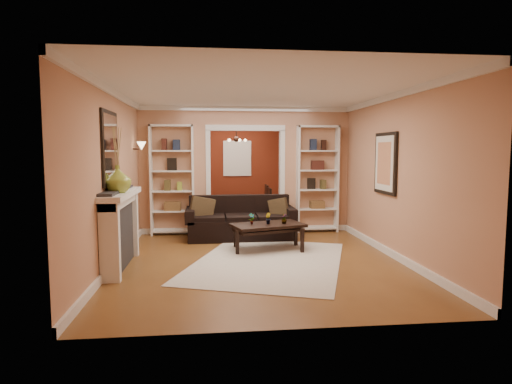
{
  "coord_description": "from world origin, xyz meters",
  "views": [
    {
      "loc": [
        -0.77,
        -8.02,
        1.77
      ],
      "look_at": [
        0.01,
        -0.8,
        1.06
      ],
      "focal_mm": 30.0,
      "sensor_mm": 36.0,
      "label": 1
    }
  ],
  "objects": [
    {
      "name": "area_rug",
      "position": [
        0.15,
        -1.41,
        0.01
      ],
      "size": [
        3.13,
        3.68,
        0.01
      ],
      "primitive_type": "cube",
      "rotation": [
        0.0,
        0.0,
        -0.34
      ],
      "color": "beige",
      "rests_on": "floor"
    },
    {
      "name": "plant_center",
      "position": [
        0.25,
        -0.6,
        0.57
      ],
      "size": [
        0.11,
        0.13,
        0.19
      ],
      "primitive_type": "imported",
      "rotation": [
        0.0,
        0.0,
        1.85
      ],
      "color": "#336626",
      "rests_on": "coffee_table"
    },
    {
      "name": "wall_left",
      "position": [
        -2.25,
        0.0,
        1.35
      ],
      "size": [
        0.0,
        8.0,
        8.0
      ],
      "primitive_type": "plane",
      "rotation": [
        1.57,
        0.0,
        1.57
      ],
      "color": "tan",
      "rests_on": "ground"
    },
    {
      "name": "bookshelf_right",
      "position": [
        1.55,
        1.03,
        1.15
      ],
      "size": [
        0.9,
        0.3,
        2.3
      ],
      "primitive_type": "cube",
      "color": "white",
      "rests_on": "floor"
    },
    {
      "name": "framed_art",
      "position": [
        2.21,
        -1.0,
        1.55
      ],
      "size": [
        0.04,
        0.85,
        1.05
      ],
      "primitive_type": "cube",
      "color": "black",
      "rests_on": "wall_right"
    },
    {
      "name": "pillow_right",
      "position": [
        0.61,
        0.43,
        0.6
      ],
      "size": [
        0.38,
        0.28,
        0.37
      ],
      "primitive_type": "cube",
      "rotation": [
        0.0,
        0.0,
        -0.52
      ],
      "color": "brown",
      "rests_on": "sofa"
    },
    {
      "name": "red_back_panel",
      "position": [
        0.0,
        3.97,
        1.32
      ],
      "size": [
        4.44,
        0.04,
        2.64
      ],
      "primitive_type": "cube",
      "color": "maroon",
      "rests_on": "floor"
    },
    {
      "name": "chandelier",
      "position": [
        0.0,
        2.7,
        2.02
      ],
      "size": [
        0.5,
        0.5,
        0.3
      ],
      "primitive_type": "cube",
      "color": "#321D17",
      "rests_on": "ceiling"
    },
    {
      "name": "wall_sconce",
      "position": [
        -2.15,
        0.55,
        1.83
      ],
      "size": [
        0.18,
        0.18,
        0.22
      ],
      "primitive_type": "cube",
      "color": "#FFE0A5",
      "rests_on": "wall_left"
    },
    {
      "name": "partition_wall",
      "position": [
        0.0,
        1.2,
        1.35
      ],
      "size": [
        4.5,
        0.15,
        2.7
      ],
      "primitive_type": "cube",
      "color": "tan",
      "rests_on": "floor"
    },
    {
      "name": "dining_table",
      "position": [
        -0.1,
        2.6,
        0.3
      ],
      "size": [
        1.69,
        0.94,
        0.59
      ],
      "primitive_type": "imported",
      "rotation": [
        0.0,
        0.0,
        1.57
      ],
      "color": "black",
      "rests_on": "floor"
    },
    {
      "name": "fireplace",
      "position": [
        -2.09,
        -1.5,
        0.58
      ],
      "size": [
        0.32,
        1.7,
        1.16
      ],
      "primitive_type": "cube",
      "color": "white",
      "rests_on": "floor"
    },
    {
      "name": "dining_chair_se",
      "position": [
        0.45,
        2.9,
        0.45
      ],
      "size": [
        0.59,
        0.59,
        0.91
      ],
      "primitive_type": "cube",
      "rotation": [
        0.0,
        0.0,
        -1.17
      ],
      "color": "black",
      "rests_on": "floor"
    },
    {
      "name": "wall_right",
      "position": [
        2.25,
        0.0,
        1.35
      ],
      "size": [
        0.0,
        8.0,
        8.0
      ],
      "primitive_type": "plane",
      "rotation": [
        1.57,
        0.0,
        -1.57
      ],
      "color": "tan",
      "rests_on": "ground"
    },
    {
      "name": "wall_back",
      "position": [
        0.0,
        4.0,
        1.35
      ],
      "size": [
        8.0,
        0.0,
        8.0
      ],
      "primitive_type": "plane",
      "rotation": [
        1.57,
        0.0,
        0.0
      ],
      "color": "tan",
      "rests_on": "ground"
    },
    {
      "name": "plant_left",
      "position": [
        -0.04,
        -0.6,
        0.57
      ],
      "size": [
        0.12,
        0.1,
        0.19
      ],
      "primitive_type": "imported",
      "rotation": [
        0.0,
        0.0,
        0.29
      ],
      "color": "#336626",
      "rests_on": "coffee_table"
    },
    {
      "name": "dining_chair_sw",
      "position": [
        -0.65,
        2.9,
        0.39
      ],
      "size": [
        0.47,
        0.47,
        0.78
      ],
      "primitive_type": "cube",
      "rotation": [
        0.0,
        0.0,
        1.29
      ],
      "color": "black",
      "rests_on": "floor"
    },
    {
      "name": "dining_window",
      "position": [
        0.0,
        3.93,
        1.55
      ],
      "size": [
        0.78,
        0.03,
        0.98
      ],
      "primitive_type": "cube",
      "color": "#8CA5CC",
      "rests_on": "wall_back"
    },
    {
      "name": "floor",
      "position": [
        0.0,
        0.0,
        0.0
      ],
      "size": [
        8.0,
        8.0,
        0.0
      ],
      "primitive_type": "plane",
      "color": "brown",
      "rests_on": "ground"
    },
    {
      "name": "vase",
      "position": [
        -2.09,
        -1.7,
        1.36
      ],
      "size": [
        0.49,
        0.49,
        0.4
      ],
      "primitive_type": "imported",
      "rotation": [
        0.0,
        0.0,
        -0.37
      ],
      "color": "#8FA434",
      "rests_on": "fireplace"
    },
    {
      "name": "ceiling",
      "position": [
        0.0,
        0.0,
        2.7
      ],
      "size": [
        8.0,
        8.0,
        0.0
      ],
      "primitive_type": "plane",
      "rotation": [
        3.14,
        0.0,
        0.0
      ],
      "color": "white",
      "rests_on": "ground"
    },
    {
      "name": "dining_chair_nw",
      "position": [
        -0.65,
        2.3,
        0.42
      ],
      "size": [
        0.41,
        0.41,
        0.83
      ],
      "primitive_type": "cube",
      "rotation": [
        0.0,
        0.0,
        1.57
      ],
      "color": "black",
      "rests_on": "floor"
    },
    {
      "name": "wall_front",
      "position": [
        0.0,
        -4.0,
        1.35
      ],
      "size": [
        8.0,
        0.0,
        8.0
      ],
      "primitive_type": "plane",
      "rotation": [
        -1.57,
        0.0,
        0.0
      ],
      "color": "tan",
      "rests_on": "ground"
    },
    {
      "name": "coffee_table",
      "position": [
        0.25,
        -0.6,
        0.24
      ],
      "size": [
        1.39,
        1.0,
        0.47
      ],
      "primitive_type": "cube",
      "rotation": [
        0.0,
        0.0,
        0.29
      ],
      "color": "black",
      "rests_on": "floor"
    },
    {
      "name": "pillow_left",
      "position": [
        -0.93,
        0.43,
        0.65
      ],
      "size": [
        0.48,
        0.26,
        0.46
      ],
      "primitive_type": "cube",
      "rotation": [
        0.0,
        0.0,
        0.29
      ],
      "color": "brown",
      "rests_on": "sofa"
    },
    {
      "name": "plant_right",
      "position": [
        0.54,
        -0.6,
        0.56
      ],
      "size": [
        0.1,
        0.1,
        0.17
      ],
      "primitive_type": "imported",
      "rotation": [
        0.0,
        0.0,
        4.67
      ],
      "color": "#336626",
      "rests_on": "coffee_table"
    },
    {
      "name": "bookshelf_left",
      "position": [
        -1.55,
        1.03,
        1.15
      ],
      "size": [
        0.9,
        0.3,
        2.3
      ],
      "primitive_type": "cube",
      "color": "white",
      "rests_on": "floor"
    },
    {
      "name": "dining_chair_ne",
      "position": [
        0.45,
        2.3,
        0.44
      ],
      "size": [
        0.58,
        0.58,
        0.88
      ],
      "primitive_type": "cube",
      "rotation": [
        0.0,
        0.0,
        -2.0
      ],
      "color": "black",
      "rests_on": "floor"
    },
    {
      "name": "sofa",
      "position": [
        -0.16,
        0.45,
        0.42
      ],
      "size": [
        2.17,
        0.94,
        0.85
      ],
      "primitive_type": "cube",
      "color": "black",
      "rests_on": "floor"
    },
    {
      "name": "mirror",
      "position": [
        -2.23,
        -1.5,
        1.8
      ],
      "size": [
        0.03,
        0.95,
        1.1
      ],
      "primitive_type": "cube",
      "color": "silver",
      "rests_on": "wall_left"
    }
  ]
}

